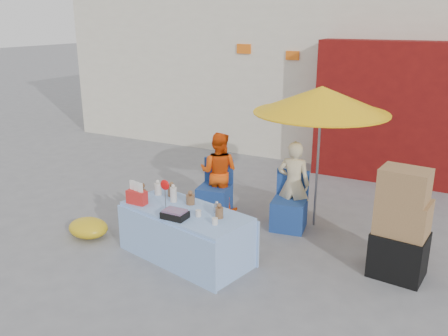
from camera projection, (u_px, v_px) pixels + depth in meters
The scene contains 10 objects.
ground at pixel (181, 245), 6.52m from camera, with size 80.00×80.00×0.00m, color slate.
backdrop at pixel (359, 13), 11.69m from camera, with size 14.00×8.00×7.80m.
market_table at pixel (186, 233), 6.10m from camera, with size 1.88×1.19×1.05m.
chair_left at pixel (215, 198), 7.53m from camera, with size 0.55×0.54×0.85m.
chair_right at pixel (289, 212), 6.98m from camera, with size 0.55×0.54×0.85m.
vendor_orange at pixel (219, 172), 7.52m from camera, with size 0.63×0.49×1.29m, color #F24F0C.
vendor_beige at pixel (293, 184), 6.97m from camera, with size 0.47×0.31×1.30m, color beige.
umbrella at pixel (322, 100), 6.59m from camera, with size 1.90×1.90×2.09m.
box_stack at pixel (401, 228), 5.58m from camera, with size 0.67×0.57×1.36m.
tarp_bundle at pixel (88, 228), 6.74m from camera, with size 0.60×0.48×0.27m, color gold.
Camera 1 is at (3.25, -4.94, 3.00)m, focal length 38.00 mm.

